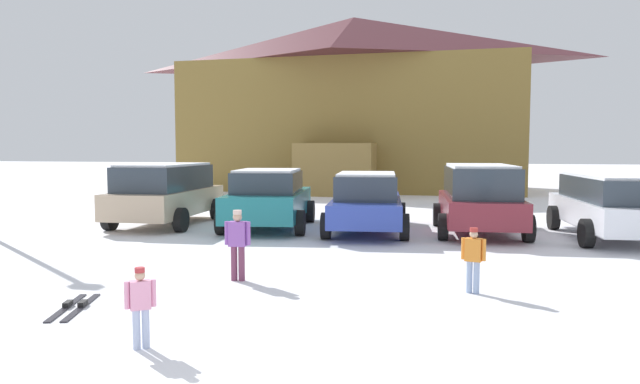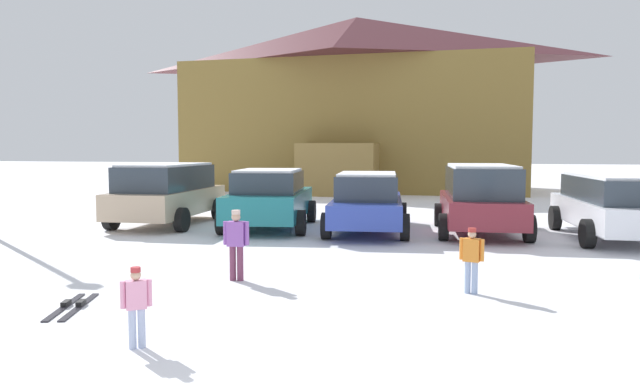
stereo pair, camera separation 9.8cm
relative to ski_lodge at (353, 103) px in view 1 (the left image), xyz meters
The scene contains 10 objects.
ski_lodge is the anchor object (origin of this frame).
parked_beige_suv 16.16m from the ski_lodge, 101.99° to the right, with size 2.28×4.35×1.74m.
parked_teal_hatchback 15.99m from the ski_lodge, 90.79° to the right, with size 2.56×4.39×1.61m.
parked_blue_hatchback 16.33m from the ski_lodge, 81.07° to the right, with size 2.33×4.63×1.55m.
parked_maroon_van 16.73m from the ski_lodge, 71.04° to the right, with size 2.28×4.14×1.76m.
parked_white_suv 18.19m from the ski_lodge, 62.11° to the right, with size 2.24×4.68×1.55m.
skier_child_in_orange_jacket 22.55m from the ski_lodge, 77.72° to the right, with size 0.35×0.21×0.99m.
skier_child_in_pink_snowsuit 25.16m from the ski_lodge, 87.64° to the right, with size 0.29×0.22×0.89m.
skier_child_in_purple_jacket 21.95m from the ski_lodge, 87.36° to the right, with size 0.43×0.18×1.16m.
pair_of_skis 23.96m from the ski_lodge, 91.63° to the right, with size 0.64×1.39×0.08m.
Camera 1 is at (1.50, -3.14, 2.17)m, focal length 32.00 mm.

